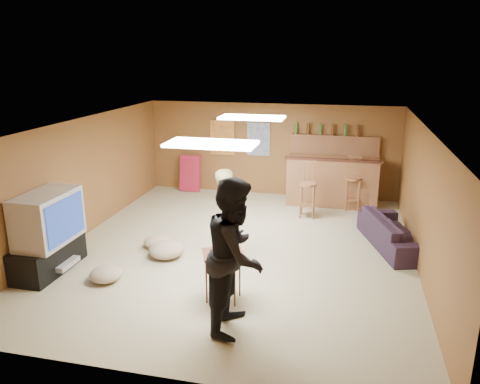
% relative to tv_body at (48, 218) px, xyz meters
% --- Properties ---
extents(ground, '(7.00, 7.00, 0.00)m').
position_rel_tv_body_xyz_m(ground, '(2.65, 1.50, -0.90)').
color(ground, tan).
rests_on(ground, ground).
extents(ceiling, '(6.00, 7.00, 0.02)m').
position_rel_tv_body_xyz_m(ceiling, '(2.65, 1.50, 1.30)').
color(ceiling, silver).
rests_on(ceiling, ground).
extents(wall_back, '(6.00, 0.02, 2.20)m').
position_rel_tv_body_xyz_m(wall_back, '(2.65, 5.00, 0.20)').
color(wall_back, brown).
rests_on(wall_back, ground).
extents(wall_front, '(6.00, 0.02, 2.20)m').
position_rel_tv_body_xyz_m(wall_front, '(2.65, -2.00, 0.20)').
color(wall_front, brown).
rests_on(wall_front, ground).
extents(wall_left, '(0.02, 7.00, 2.20)m').
position_rel_tv_body_xyz_m(wall_left, '(-0.35, 1.50, 0.20)').
color(wall_left, brown).
rests_on(wall_left, ground).
extents(wall_right, '(0.02, 7.00, 2.20)m').
position_rel_tv_body_xyz_m(wall_right, '(5.65, 1.50, 0.20)').
color(wall_right, brown).
rests_on(wall_right, ground).
extents(tv_stand, '(0.55, 1.30, 0.50)m').
position_rel_tv_body_xyz_m(tv_stand, '(-0.07, 0.00, -0.65)').
color(tv_stand, black).
rests_on(tv_stand, ground).
extents(dvd_box, '(0.35, 0.50, 0.08)m').
position_rel_tv_body_xyz_m(dvd_box, '(0.15, 0.00, -0.75)').
color(dvd_box, '#B2B2B7').
rests_on(dvd_box, tv_stand).
extents(tv_body, '(0.60, 1.10, 0.80)m').
position_rel_tv_body_xyz_m(tv_body, '(0.00, 0.00, 0.00)').
color(tv_body, '#B2B2B7').
rests_on(tv_body, tv_stand).
extents(tv_screen, '(0.02, 0.95, 0.65)m').
position_rel_tv_body_xyz_m(tv_screen, '(0.31, 0.00, 0.00)').
color(tv_screen, navy).
rests_on(tv_screen, tv_body).
extents(bar_counter, '(2.00, 0.60, 1.10)m').
position_rel_tv_body_xyz_m(bar_counter, '(4.15, 4.45, -0.35)').
color(bar_counter, brown).
rests_on(bar_counter, ground).
extents(bar_lip, '(2.10, 0.12, 0.05)m').
position_rel_tv_body_xyz_m(bar_lip, '(4.15, 4.20, 0.20)').
color(bar_lip, '#3E1C13').
rests_on(bar_lip, bar_counter).
extents(bar_shelf, '(2.00, 0.18, 0.05)m').
position_rel_tv_body_xyz_m(bar_shelf, '(4.15, 4.90, 0.60)').
color(bar_shelf, brown).
rests_on(bar_shelf, bar_backing).
extents(bar_backing, '(2.00, 0.14, 0.60)m').
position_rel_tv_body_xyz_m(bar_backing, '(4.15, 4.92, 0.30)').
color(bar_backing, brown).
rests_on(bar_backing, bar_counter).
extents(poster_left, '(0.60, 0.03, 0.85)m').
position_rel_tv_body_xyz_m(poster_left, '(1.45, 4.96, 0.45)').
color(poster_left, '#BF3F26').
rests_on(poster_left, wall_back).
extents(poster_right, '(0.55, 0.03, 0.80)m').
position_rel_tv_body_xyz_m(poster_right, '(2.35, 4.96, 0.45)').
color(poster_right, '#334C99').
rests_on(poster_right, wall_back).
extents(folding_chair_stack, '(0.50, 0.26, 0.91)m').
position_rel_tv_body_xyz_m(folding_chair_stack, '(0.65, 4.80, -0.45)').
color(folding_chair_stack, '#B6213F').
rests_on(folding_chair_stack, ground).
extents(ceiling_panel_front, '(1.20, 0.60, 0.04)m').
position_rel_tv_body_xyz_m(ceiling_panel_front, '(2.65, 0.00, 1.27)').
color(ceiling_panel_front, white).
rests_on(ceiling_panel_front, ceiling).
extents(ceiling_panel_back, '(1.20, 0.60, 0.04)m').
position_rel_tv_body_xyz_m(ceiling_panel_back, '(2.65, 2.70, 1.27)').
color(ceiling_panel_back, white).
rests_on(ceiling_panel_back, ceiling).
extents(person_olive, '(0.59, 0.70, 1.62)m').
position_rel_tv_body_xyz_m(person_olive, '(2.63, 0.85, -0.09)').
color(person_olive, brown).
rests_on(person_olive, ground).
extents(person_black, '(0.74, 0.95, 1.95)m').
position_rel_tv_body_xyz_m(person_black, '(3.18, -0.84, 0.07)').
color(person_black, black).
rests_on(person_black, ground).
extents(sofa, '(1.27, 2.03, 0.55)m').
position_rel_tv_body_xyz_m(sofa, '(5.35, 2.25, -0.62)').
color(sofa, black).
rests_on(sofa, ground).
extents(tray_table, '(0.67, 0.61, 0.71)m').
position_rel_tv_body_xyz_m(tray_table, '(2.86, -0.25, -0.54)').
color(tray_table, '#3E1C13').
rests_on(tray_table, ground).
extents(cup_red_near, '(0.08, 0.08, 0.10)m').
position_rel_tv_body_xyz_m(cup_red_near, '(2.73, -0.21, -0.14)').
color(cup_red_near, red).
rests_on(cup_red_near, tray_table).
extents(cup_red_far, '(0.07, 0.07, 0.10)m').
position_rel_tv_body_xyz_m(cup_red_far, '(2.95, -0.36, -0.14)').
color(cup_red_far, red).
rests_on(cup_red_far, tray_table).
extents(cup_blue, '(0.11, 0.11, 0.12)m').
position_rel_tv_body_xyz_m(cup_blue, '(2.97, -0.17, -0.13)').
color(cup_blue, '#1B17A0').
rests_on(cup_blue, tray_table).
extents(bar_stool_left, '(0.38, 0.38, 1.12)m').
position_rel_tv_body_xyz_m(bar_stool_left, '(3.69, 3.49, -0.34)').
color(bar_stool_left, brown).
rests_on(bar_stool_left, ground).
extents(bar_stool_right, '(0.50, 0.50, 1.20)m').
position_rel_tv_body_xyz_m(bar_stool_right, '(4.61, 4.17, -0.30)').
color(bar_stool_right, brown).
rests_on(bar_stool_right, ground).
extents(cushion_near_tv, '(0.68, 0.68, 0.27)m').
position_rel_tv_body_xyz_m(cushion_near_tv, '(1.55, 0.91, -0.77)').
color(cushion_near_tv, gray).
rests_on(cushion_near_tv, ground).
extents(cushion_mid, '(0.59, 0.59, 0.21)m').
position_rel_tv_body_xyz_m(cushion_mid, '(1.23, 1.26, -0.79)').
color(cushion_mid, gray).
rests_on(cushion_mid, ground).
extents(cushion_far, '(0.66, 0.66, 0.22)m').
position_rel_tv_body_xyz_m(cushion_far, '(0.98, -0.11, -0.79)').
color(cushion_far, gray).
rests_on(cushion_far, ground).
extents(bottle_row, '(1.48, 0.08, 0.26)m').
position_rel_tv_body_xyz_m(bottle_row, '(3.95, 4.88, 0.75)').
color(bottle_row, '#3F7233').
rests_on(bottle_row, bar_shelf).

